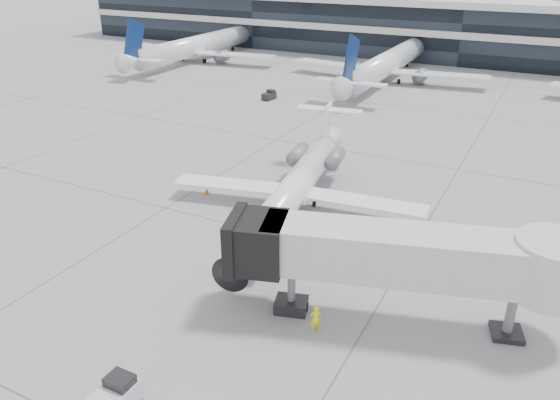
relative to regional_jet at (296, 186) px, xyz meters
The scene contains 10 objects.
ground 5.23m from the regional_jet, 86.56° to the right, with size 220.00×220.00×0.00m, color gray.
terminal 77.27m from the regional_jet, 89.79° to the left, with size 170.00×22.00×10.00m, color black.
bg_jet_left 67.27m from the regional_jet, 131.68° to the left, with size 32.00×40.00×9.60m, color white, non-canonical shape.
bg_jet_center 50.84m from the regional_jet, 98.73° to the left, with size 32.00×40.00×9.60m, color white, non-canonical shape.
regional_jet is the anchor object (origin of this frame).
jet_bridge 16.58m from the regional_jet, 40.43° to the right, with size 18.96×8.59×6.18m.
ramp_worker 15.94m from the regional_jet, 60.20° to the right, with size 0.65×0.43×1.78m, color #EFFF1A.
baggage_tug 23.43m from the regional_jet, 85.45° to the right, with size 1.47×2.49×1.58m.
traffic_cone 8.55m from the regional_jet, behind, with size 0.45×0.45×0.61m.
far_tug 35.91m from the regional_jet, 121.81° to the left, with size 1.51×2.23×1.32m.
Camera 1 is at (17.22, -31.98, 19.82)m, focal length 35.00 mm.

